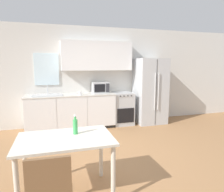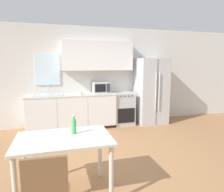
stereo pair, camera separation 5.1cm
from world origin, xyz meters
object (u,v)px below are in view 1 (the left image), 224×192
microwave (100,87)px  coffee_mug (80,93)px  drink_bottle (75,126)px  oven_range (122,108)px  dining_table (66,147)px  refrigerator (150,91)px

microwave → coffee_mug: bearing=-153.8°
microwave → coffee_mug: 0.67m
drink_bottle → microwave: bearing=70.5°
microwave → drink_bottle: (-0.99, -2.79, -0.18)m
microwave → drink_bottle: bearing=-109.5°
drink_bottle → oven_range: bearing=59.5°
microwave → dining_table: microwave is taller
coffee_mug → drink_bottle: (-0.39, -2.50, -0.08)m
oven_range → coffee_mug: coffee_mug is taller
oven_range → refrigerator: 0.95m
coffee_mug → drink_bottle: bearing=-98.9°
oven_range → microwave: bearing=169.8°
coffee_mug → dining_table: 2.68m
coffee_mug → dining_table: (-0.53, -2.61, -0.30)m
microwave → coffee_mug: (-0.60, -0.29, -0.10)m
oven_range → drink_bottle: (-1.58, -2.69, 0.43)m
microwave → dining_table: size_ratio=0.39×
refrigerator → microwave: bearing=173.2°
refrigerator → dining_table: bearing=-133.0°
refrigerator → dining_table: refrigerator is taller
refrigerator → microwave: 1.44m
microwave → drink_bottle: 2.97m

